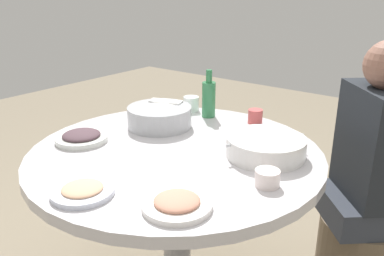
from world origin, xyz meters
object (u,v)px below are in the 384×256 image
Objects in this scene: rice_bowl at (160,116)px; tea_cup_side at (191,104)px; dish_shrimp at (177,203)px; tea_cup_far at (267,178)px; dish_noodles at (82,190)px; soup_bowl at (266,147)px; dish_eggplant at (82,137)px; diner_left at (375,151)px; green_bottle at (209,98)px; round_dining_table at (176,175)px; tea_cup_near at (255,117)px.

tea_cup_side is at bearing -82.54° from rice_bowl.
tea_cup_far is (-0.14, -0.28, 0.01)m from dish_shrimp.
dish_noodles is at bearing 106.68° from tea_cup_side.
soup_bowl is 0.67m from dish_noodles.
dish_eggplant is 0.44m from dish_noodles.
green_bottle is at bearing 9.28° from diner_left.
green_bottle is at bearing -110.75° from dish_eggplant.
tea_cup_far is at bearing 119.28° from soup_bowl.
round_dining_table is 5.86× the size of dish_noodles.
dish_shrimp is (0.03, 0.48, -0.02)m from soup_bowl.
round_dining_table is at bearing 144.76° from rice_bowl.
round_dining_table is 3.85× the size of soup_bowl.
tea_cup_side is 0.87m from diner_left.
diner_left is at bearing -138.46° from round_dining_table.
dish_eggplant is 1.18m from diner_left.
rice_bowl is 0.91m from diner_left.
rice_bowl reaches higher than tea_cup_near.
tea_cup_far is 0.10× the size of diner_left.
dish_noodles is at bearing 142.78° from dish_eggplant.
dish_noodles is at bearing 22.66° from dish_shrimp.
tea_cup_far reaches higher than dish_shrimp.
tea_cup_side is at bearing 3.87° from tea_cup_near.
green_bottle is (0.44, -0.25, 0.06)m from soup_bowl.
tea_cup_near reaches higher than dish_eggplant.
diner_left is (-0.73, -0.12, -0.12)m from green_bottle.
dish_eggplant is 0.78m from tea_cup_far.
tea_cup_near is at bearing -136.73° from rice_bowl.
rice_bowl is at bearing -35.24° from round_dining_table.
tea_cup_side is at bearing -54.49° from dish_shrimp.
tea_cup_side is (0.56, -0.27, 0.00)m from soup_bowl.
dish_eggplant is (0.36, 0.17, 0.13)m from round_dining_table.
dish_noodles is (0.00, 0.44, 0.12)m from round_dining_table.
tea_cup_near is at bearing -57.08° from tea_cup_far.
soup_bowl reaches higher than dish_eggplant.
green_bottle is 3.45× the size of tea_cup_near.
dish_eggplant is at bearing -37.22° from dish_noodles.
round_dining_table is 14.19× the size of tea_cup_far.
diner_left reaches higher than tea_cup_far.
rice_bowl is at bearing -0.10° from soup_bowl.
tea_cup_far is (-0.55, 0.45, -0.07)m from green_bottle.
tea_cup_far is (-0.77, -0.12, 0.01)m from dish_eggplant.
round_dining_table is 0.44m from dish_shrimp.
diner_left reaches higher than rice_bowl.
tea_cup_near is at bearing -95.85° from dish_noodles.
tea_cup_near reaches higher than dish_shrimp.
rice_bowl reaches higher than soup_bowl.
rice_bowl is at bearing 43.27° from tea_cup_near.
diner_left is at bearing -155.87° from rice_bowl.
dish_noodles is 0.86m from green_bottle.
soup_bowl reaches higher than dish_shrimp.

